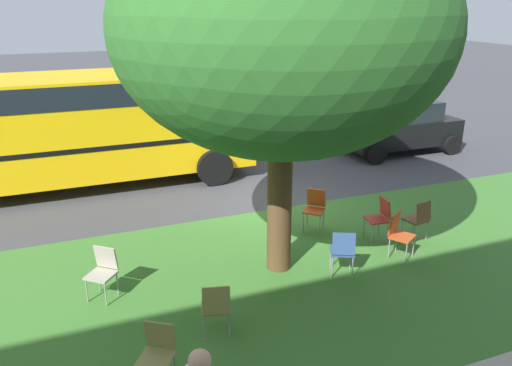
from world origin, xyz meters
The scene contains 13 objects.
ground centered at (0.00, 0.00, 0.00)m, with size 80.00×80.00×0.00m, color #424247.
grass_verge centered at (0.00, 3.20, 0.00)m, with size 48.00×6.00×0.01m, color #3D752D.
street_tree centered at (1.15, 2.77, 4.22)m, with size 5.46×5.46×6.25m.
chair_0 centered at (-0.25, 1.50, 0.52)m, with size 0.59×0.59×0.88m.
chair_1 centered at (2.84, 4.33, 0.52)m, with size 0.51×0.51×0.88m.
chair_2 centered at (-1.25, 2.43, 0.52)m, with size 0.47×0.46×0.88m.
chair_3 centered at (3.83, 5.01, 0.52)m, with size 0.58×0.58×0.88m.
chair_4 centered at (0.22, 3.45, 0.52)m, with size 0.55×0.56×0.88m.
chair_5 centered at (-1.15, 3.23, 0.52)m, with size 0.57×0.57×0.88m.
chair_6 centered at (4.25, 2.61, 0.52)m, with size 0.59×0.59×0.88m.
chair_7 centered at (-1.94, 2.79, 0.52)m, with size 0.49×0.50×0.88m.
parked_car centered at (-5.54, -2.74, 0.84)m, with size 3.70×1.92×1.65m.
school_bus centered at (4.92, -3.20, 1.76)m, with size 10.40×2.80×2.88m.
Camera 1 is at (4.65, 10.50, 4.74)m, focal length 36.20 mm.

